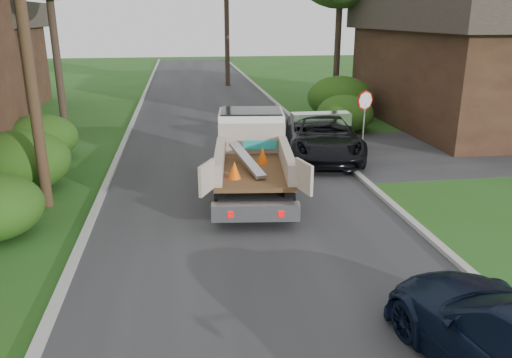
{
  "coord_description": "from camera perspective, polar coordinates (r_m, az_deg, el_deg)",
  "views": [
    {
      "loc": [
        -1.64,
        -8.9,
        5.09
      ],
      "look_at": [
        0.13,
        2.9,
        1.2
      ],
      "focal_mm": 35.0,
      "sensor_mm": 36.0,
      "label": 1
    }
  ],
  "objects": [
    {
      "name": "black_pickup",
      "position": [
        19.07,
        7.66,
        4.87
      ],
      "size": [
        3.57,
        6.07,
        1.58
      ],
      "primitive_type": "imported",
      "rotation": [
        0.0,
        0.0,
        -0.17
      ],
      "color": "black",
      "rests_on": "ground"
    },
    {
      "name": "hedge_right_a",
      "position": [
        23.51,
        10.13,
        7.38
      ],
      "size": [
        2.6,
        2.6,
        1.7
      ],
      "primitive_type": "ellipsoid",
      "color": "#1A3C0D",
      "rests_on": "ground"
    },
    {
      "name": "stop_sign",
      "position": [
        19.44,
        12.3,
        7.83
      ],
      "size": [
        0.71,
        0.32,
        2.48
      ],
      "color": "slate",
      "rests_on": "ground"
    },
    {
      "name": "hedge_left_c",
      "position": [
        20.04,
        -23.33,
        4.36
      ],
      "size": [
        2.6,
        2.6,
        1.7
      ],
      "primitive_type": "ellipsoid",
      "color": "#1A3C0D",
      "rests_on": "ground"
    },
    {
      "name": "house_right",
      "position": [
        27.24,
        24.59,
        12.41
      ],
      "size": [
        9.72,
        12.96,
        6.2
      ],
      "rotation": [
        0.0,
        0.0,
        1.57
      ],
      "color": "#331D15",
      "rests_on": "ground"
    },
    {
      "name": "flatbed_truck",
      "position": [
        15.51,
        -0.48,
        3.52
      ],
      "size": [
        3.06,
        6.04,
        2.2
      ],
      "rotation": [
        0.0,
        0.0,
        -0.12
      ],
      "color": "black",
      "rests_on": "ground"
    },
    {
      "name": "utility_pole",
      "position": [
        14.4,
        -25.16,
        16.78
      ],
      "size": [
        2.42,
        1.25,
        10.0
      ],
      "color": "#382619",
      "rests_on": "ground"
    },
    {
      "name": "curb_left",
      "position": [
        19.71,
        -15.44,
        2.6
      ],
      "size": [
        0.2,
        90.0,
        0.12
      ],
      "primitive_type": "cube",
      "color": "#9E9E99",
      "rests_on": "ground"
    },
    {
      "name": "ground",
      "position": [
        10.38,
        1.69,
        -11.32
      ],
      "size": [
        120.0,
        120.0,
        0.0
      ],
      "primitive_type": "plane",
      "color": "#244C15",
      "rests_on": "ground"
    },
    {
      "name": "hedge_right_b",
      "position": [
        26.49,
        9.57,
        9.16
      ],
      "size": [
        3.38,
        3.38,
        2.21
      ],
      "primitive_type": "ellipsoid",
      "color": "#1A3C0D",
      "rests_on": "ground"
    },
    {
      "name": "road",
      "position": [
        19.64,
        -3.47,
        3.01
      ],
      "size": [
        8.0,
        90.0,
        0.02
      ],
      "primitive_type": "cube",
      "color": "#28282B",
      "rests_on": "ground"
    },
    {
      "name": "curb_right",
      "position": [
        20.38,
        8.1,
        3.58
      ],
      "size": [
        0.2,
        90.0,
        0.12
      ],
      "primitive_type": "cube",
      "color": "#9E9E99",
      "rests_on": "ground"
    },
    {
      "name": "hedge_left_b",
      "position": [
        16.67,
        -25.2,
        1.87
      ],
      "size": [
        2.86,
        2.86,
        1.87
      ],
      "primitive_type": "ellipsoid",
      "color": "#1A3C0D",
      "rests_on": "ground"
    }
  ]
}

